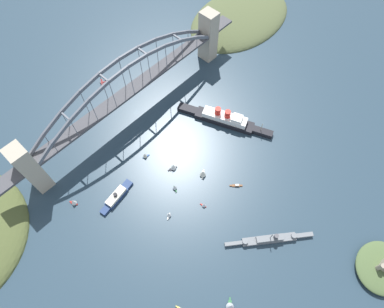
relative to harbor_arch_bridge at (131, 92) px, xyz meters
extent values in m
plane|color=#283D4C|center=(0.00, 0.00, -31.68)|extent=(1400.00, 1400.00, 0.00)
cube|color=#ADA38E|center=(-110.71, 0.00, -2.92)|extent=(14.26, 16.84, 57.53)
cube|color=#ADA38E|center=(110.71, 0.00, -2.92)|extent=(14.26, 16.84, 57.53)
cube|color=#47474C|center=(0.00, 0.00, 1.48)|extent=(207.15, 13.79, 2.40)
cube|color=#47474C|center=(-129.84, 0.00, 1.48)|extent=(24.00, 13.79, 2.40)
cube|color=#47474C|center=(129.84, 0.00, 1.48)|extent=(24.00, 13.79, 2.40)
cube|color=slate|center=(-96.43, -6.20, 7.75)|extent=(23.04, 1.80, 15.30)
cube|color=slate|center=(-75.00, -6.20, 18.89)|extent=(22.75, 1.80, 12.66)
cube|color=slate|center=(-53.57, -6.20, 27.25)|extent=(22.42, 1.80, 10.01)
cube|color=slate|center=(-32.14, -6.20, 32.82)|extent=(22.04, 1.80, 7.32)
cube|color=slate|center=(-10.71, -6.20, 35.60)|extent=(21.64, 1.80, 4.59)
cube|color=slate|center=(10.71, -6.20, 35.60)|extent=(21.64, 1.80, 4.59)
cube|color=slate|center=(32.14, -6.20, 32.82)|extent=(22.04, 1.80, 7.32)
cube|color=slate|center=(53.57, -6.20, 27.25)|extent=(22.42, 1.80, 10.01)
cube|color=slate|center=(75.00, -6.20, 18.89)|extent=(22.75, 1.80, 12.66)
cube|color=slate|center=(96.43, -6.20, 7.75)|extent=(23.04, 1.80, 15.30)
cube|color=slate|center=(-96.43, 6.20, 7.75)|extent=(23.04, 1.80, 15.30)
cube|color=slate|center=(-75.00, 6.20, 18.89)|extent=(22.75, 1.80, 12.66)
cube|color=slate|center=(-53.57, 6.20, 27.25)|extent=(22.42, 1.80, 10.01)
cube|color=slate|center=(-32.14, 6.20, 32.82)|extent=(22.04, 1.80, 7.32)
cube|color=slate|center=(-10.71, 6.20, 35.60)|extent=(21.64, 1.80, 4.59)
cube|color=slate|center=(10.71, 6.20, 35.60)|extent=(21.64, 1.80, 4.59)
cube|color=slate|center=(32.14, 6.20, 32.82)|extent=(22.04, 1.80, 7.32)
cube|color=slate|center=(53.57, 6.20, 27.25)|extent=(22.42, 1.80, 10.01)
cube|color=slate|center=(75.00, 6.20, 18.89)|extent=(22.75, 1.80, 12.66)
cube|color=slate|center=(96.43, 6.20, 7.75)|extent=(23.04, 1.80, 15.30)
cube|color=slate|center=(-107.14, 0.00, 1.48)|extent=(1.40, 12.41, 1.40)
cube|color=slate|center=(-64.29, 0.00, 23.76)|extent=(1.40, 12.41, 1.40)
cube|color=slate|center=(-21.43, 0.00, 34.91)|extent=(1.40, 12.41, 1.40)
cube|color=slate|center=(21.43, 0.00, 34.91)|extent=(1.40, 12.41, 1.40)
cube|color=slate|center=(64.29, 0.00, 23.76)|extent=(1.40, 12.41, 1.40)
cube|color=slate|center=(107.14, 0.00, 1.48)|extent=(1.40, 12.41, 1.40)
cylinder|color=slate|center=(-85.71, -6.20, 8.35)|extent=(0.56, 0.56, 11.33)
cylinder|color=slate|center=(-85.71, 6.20, 8.35)|extent=(0.56, 0.56, 11.33)
cylinder|color=slate|center=(-64.29, -6.20, 13.22)|extent=(0.56, 0.56, 21.08)
cylinder|color=slate|center=(-64.29, 6.20, 13.22)|extent=(0.56, 0.56, 21.08)
cylinder|color=slate|center=(-42.86, -6.20, 16.70)|extent=(0.56, 0.56, 28.05)
cylinder|color=slate|center=(-42.86, 6.20, 16.70)|extent=(0.56, 0.56, 28.05)
cylinder|color=slate|center=(-21.43, -6.20, 18.79)|extent=(0.56, 0.56, 32.23)
cylinder|color=slate|center=(-21.43, 6.20, 18.79)|extent=(0.56, 0.56, 32.23)
cylinder|color=slate|center=(0.00, -6.20, 19.49)|extent=(0.56, 0.56, 33.62)
cylinder|color=slate|center=(0.00, 6.20, 19.49)|extent=(0.56, 0.56, 33.62)
cylinder|color=slate|center=(21.43, -6.20, 18.79)|extent=(0.56, 0.56, 32.23)
cylinder|color=slate|center=(21.43, 6.20, 18.79)|extent=(0.56, 0.56, 32.23)
cylinder|color=slate|center=(42.86, -6.20, 16.70)|extent=(0.56, 0.56, 28.05)
cylinder|color=slate|center=(42.86, 6.20, 16.70)|extent=(0.56, 0.56, 28.05)
cylinder|color=slate|center=(64.29, -6.20, 13.22)|extent=(0.56, 0.56, 21.08)
cylinder|color=slate|center=(64.29, 6.20, 13.22)|extent=(0.56, 0.56, 21.08)
cylinder|color=slate|center=(85.71, -6.20, 8.35)|extent=(0.56, 0.56, 11.33)
cylinder|color=slate|center=(85.71, 6.20, 8.35)|extent=(0.56, 0.56, 11.33)
ellipsoid|color=#515B38|center=(-189.77, -14.91, -31.68)|extent=(148.97, 99.51, 22.20)
cube|color=black|center=(-52.95, 74.80, -29.13)|extent=(34.45, 59.93, 5.10)
cube|color=black|center=(-67.87, 111.48, -29.13)|extent=(14.10, 21.04, 5.10)
cube|color=black|center=(-38.04, 38.12, -29.13)|extent=(15.43, 21.58, 5.10)
cube|color=white|center=(-52.95, 74.80, -23.78)|extent=(27.05, 45.44, 5.62)
cube|color=white|center=(-57.57, 86.15, -19.36)|extent=(12.75, 12.76, 3.20)
cylinder|color=red|center=(-53.79, 76.86, -17.25)|extent=(5.87, 5.87, 7.43)
cylinder|color=red|center=(-50.02, 67.58, -17.25)|extent=(5.87, 5.87, 7.43)
cylinder|color=tan|center=(-66.94, 109.19, -21.59)|extent=(0.50, 0.50, 10.00)
cube|color=slate|center=(13.24, 178.92, -29.95)|extent=(38.05, 33.43, 3.46)
cube|color=slate|center=(35.83, 159.93, -29.95)|extent=(13.17, 11.72, 3.46)
cube|color=slate|center=(-9.35, 197.90, -29.95)|extent=(13.55, 12.17, 3.46)
cube|color=slate|center=(13.24, 178.92, -26.70)|extent=(20.28, 18.20, 3.04)
cylinder|color=slate|center=(28.77, 165.87, -27.12)|extent=(4.53, 4.53, 2.20)
cylinder|color=slate|center=(-2.29, 191.97, -27.12)|extent=(4.53, 4.53, 2.20)
cylinder|color=slate|center=(13.24, 178.92, -20.18)|extent=(0.60, 0.60, 10.00)
cylinder|color=#4C4C51|center=(9.85, 181.76, -22.98)|extent=(3.56, 3.56, 4.40)
cube|color=navy|center=(74.72, 58.90, -30.26)|extent=(23.44, 11.83, 2.85)
cube|color=navy|center=(89.46, 61.24, -30.26)|extent=(8.30, 6.99, 2.85)
cube|color=navy|center=(59.97, 56.56, -30.26)|extent=(8.48, 8.16, 2.85)
cube|color=beige|center=(74.72, 58.90, -27.39)|extent=(21.40, 10.29, 2.88)
cylinder|color=black|center=(74.72, 58.90, -24.75)|extent=(3.37, 3.37, 2.40)
ellipsoid|color=#4C6038|center=(-28.74, 256.54, -28.18)|extent=(43.88, 39.40, 7.00)
cylinder|color=gray|center=(-24.24, 253.04, -21.02)|extent=(3.60, 3.60, 10.14)
cylinder|color=#B7B7B2|center=(-0.79, -52.81, -31.23)|extent=(6.10, 3.62, 0.90)
cylinder|color=#B7B7B2|center=(-2.07, -55.41, -31.23)|extent=(6.10, 3.62, 0.90)
cylinder|color=black|center=(-0.79, -52.81, -30.09)|extent=(0.14, 0.14, 1.38)
cylinder|color=black|center=(-2.07, -55.41, -30.09)|extent=(0.14, 0.14, 1.38)
ellipsoid|color=#B21E19|center=(-1.43, -54.11, -28.77)|extent=(6.41, 4.02, 1.26)
cylinder|color=black|center=(1.20, -55.41, -28.77)|extent=(1.25, 1.43, 1.20)
cube|color=#B21E19|center=(-0.70, -54.47, -28.23)|extent=(5.92, 9.65, 0.20)
cube|color=#B21E19|center=(-4.00, -52.84, -28.64)|extent=(2.66, 3.87, 0.12)
cube|color=black|center=(-4.00, -52.84, -27.38)|extent=(1.04, 0.59, 1.50)
cube|color=silver|center=(5.48, 98.80, -31.20)|extent=(6.42, 5.50, 0.96)
cube|color=silver|center=(2.17, 96.59, -31.20)|extent=(2.31, 2.09, 0.96)
cube|color=silver|center=(8.78, 101.01, -31.20)|extent=(2.44, 2.29, 0.96)
cylinder|color=tan|center=(5.06, 98.53, -26.21)|extent=(0.16, 0.16, 9.03)
cone|color=silver|center=(6.51, 99.50, -26.66)|extent=(7.58, 7.58, 7.23)
cube|color=#B2231E|center=(103.85, 35.35, -31.24)|extent=(3.89, 5.26, 0.89)
cube|color=#B2231E|center=(104.99, 32.41, -31.24)|extent=(1.55, 1.85, 0.89)
cube|color=#B2231E|center=(102.71, 38.30, -31.24)|extent=(1.75, 1.93, 0.89)
cylinder|color=tan|center=(103.99, 34.98, -26.80)|extent=(0.16, 0.16, 7.98)
cone|color=white|center=(103.50, 36.27, -27.20)|extent=(5.62, 5.62, 6.38)
cube|color=#B2231E|center=(27.89, 119.38, -31.29)|extent=(2.17, 3.88, 0.78)
cube|color=#B2231E|center=(28.46, 117.01, -31.29)|extent=(0.88, 1.33, 0.78)
cube|color=#B2231E|center=(27.32, 121.76, -31.29)|extent=(1.00, 1.36, 0.78)
cylinder|color=tan|center=(27.97, 119.09, -28.46)|extent=(0.16, 0.16, 4.90)
cone|color=white|center=(27.72, 120.12, -28.70)|extent=(4.05, 4.05, 3.92)
cube|color=black|center=(20.76, 74.48, -31.31)|extent=(6.06, 4.25, 0.74)
cube|color=black|center=(24.23, 73.26, -31.31)|extent=(2.12, 1.70, 0.74)
cube|color=black|center=(17.29, 75.70, -31.31)|extent=(2.20, 1.92, 0.74)
cylinder|color=tan|center=(21.19, 74.33, -27.23)|extent=(0.16, 0.16, 7.43)
cone|color=white|center=(19.67, 74.86, -27.60)|extent=(6.45, 6.45, 5.94)
cube|color=#234C8C|center=(28.54, 46.87, -31.29)|extent=(4.65, 2.84, 0.79)
cube|color=#234C8C|center=(25.76, 47.67, -31.29)|extent=(1.60, 1.14, 0.79)
cube|color=#234C8C|center=(31.33, 46.07, -31.29)|extent=(1.65, 1.28, 0.79)
cylinder|color=tan|center=(28.20, 46.97, -27.75)|extent=(0.16, 0.16, 6.29)
cone|color=silver|center=(29.41, 46.62, -28.06)|extent=(4.93, 4.93, 5.03)
cube|color=#2D6B3D|center=(33.69, 90.78, -31.26)|extent=(3.02, 4.37, 0.85)
cube|color=#2D6B3D|center=(34.77, 93.30, -31.26)|extent=(1.17, 1.53, 0.85)
cube|color=#2D6B3D|center=(32.60, 88.27, -31.26)|extent=(1.30, 1.58, 0.85)
cylinder|color=tan|center=(33.82, 91.10, -27.77)|extent=(0.16, 0.16, 6.12)
cone|color=white|center=(33.35, 90.00, -28.07)|extent=(4.94, 4.94, 4.90)
cube|color=silver|center=(55.51, 104.61, -31.23)|extent=(4.30, 3.26, 0.91)
cube|color=silver|center=(57.88, 105.79, -31.23)|extent=(1.52, 1.26, 0.91)
cube|color=silver|center=(53.15, 103.43, -31.23)|extent=(1.59, 1.40, 0.91)
cylinder|color=tan|center=(55.81, 104.76, -27.98)|extent=(0.16, 0.16, 5.60)
cone|color=white|center=(54.77, 104.24, -28.26)|extent=(4.88, 4.88, 4.48)
cube|color=gold|center=(100.53, 158.45, -31.13)|extent=(1.20, 1.66, 1.10)
cube|color=brown|center=(-6.29, 128.32, -31.18)|extent=(6.38, 6.57, 1.00)
cube|color=brown|center=(-3.08, 124.93, -31.18)|extent=(2.47, 2.51, 1.00)
cube|color=brown|center=(-9.50, 131.70, -31.18)|extent=(2.64, 2.67, 1.00)
cube|color=beige|center=(-6.89, 128.95, -30.08)|extent=(3.66, 3.73, 1.20)
cube|color=#2D6B3D|center=(72.53, 186.82, -31.28)|extent=(6.59, 6.01, 0.81)
cube|color=#2D6B3D|center=(69.21, 184.16, -31.28)|extent=(2.39, 2.24, 0.81)
cylinder|color=tan|center=(72.12, 186.49, -25.52)|extent=(0.16, 0.16, 10.70)
cone|color=white|center=(73.57, 187.65, -26.06)|extent=(8.21, 8.21, 8.56)
camera|label=1|loc=(107.36, 180.68, 231.26)|focal=29.81mm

